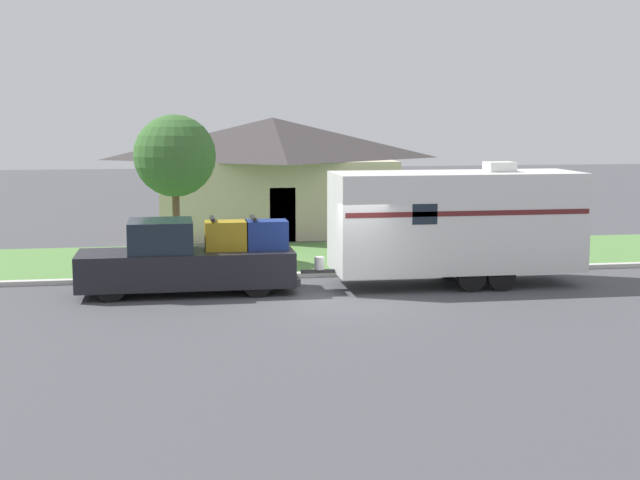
# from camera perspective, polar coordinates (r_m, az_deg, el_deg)

# --- Properties ---
(ground_plane) EXTENTS (120.00, 120.00, 0.00)m
(ground_plane) POSITION_cam_1_polar(r_m,az_deg,el_deg) (23.52, 1.75, -3.97)
(ground_plane) COLOR #47474C
(curb_strip) EXTENTS (80.00, 0.30, 0.14)m
(curb_strip) POSITION_cam_1_polar(r_m,az_deg,el_deg) (27.12, 0.22, -2.20)
(curb_strip) COLOR beige
(curb_strip) RESTS_ON ground_plane
(lawn_strip) EXTENTS (80.00, 7.00, 0.03)m
(lawn_strip) POSITION_cam_1_polar(r_m,az_deg,el_deg) (30.69, -0.92, -1.11)
(lawn_strip) COLOR #568442
(lawn_strip) RESTS_ON ground_plane
(house_across_street) EXTENTS (10.13, 7.02, 4.77)m
(house_across_street) POSITION_cam_1_polar(r_m,az_deg,el_deg) (37.48, -3.02, 4.32)
(house_across_street) COLOR beige
(house_across_street) RESTS_ON ground_plane
(pickup_truck) EXTENTS (5.99, 1.94, 2.10)m
(pickup_truck) POSITION_cam_1_polar(r_m,az_deg,el_deg) (24.72, -8.44, -1.28)
(pickup_truck) COLOR black
(pickup_truck) RESTS_ON ground_plane
(travel_trailer) EXTENTS (8.05, 2.43, 3.54)m
(travel_trailer) POSITION_cam_1_polar(r_m,az_deg,el_deg) (25.86, 8.71, 1.19)
(travel_trailer) COLOR black
(travel_trailer) RESTS_ON ground_plane
(mailbox) EXTENTS (0.48, 0.20, 1.22)m
(mailbox) POSITION_cam_1_polar(r_m,az_deg,el_deg) (27.64, -5.01, -0.21)
(mailbox) COLOR brown
(mailbox) RESTS_ON ground_plane
(tree_in_yard) EXTENTS (2.71, 2.71, 4.90)m
(tree_in_yard) POSITION_cam_1_polar(r_m,az_deg,el_deg) (29.84, -9.28, 5.32)
(tree_in_yard) COLOR brown
(tree_in_yard) RESTS_ON ground_plane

